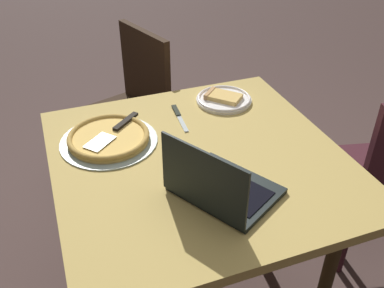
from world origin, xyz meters
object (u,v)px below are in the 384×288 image
(table_knife, at_px, (178,115))
(pizza_tray, at_px, (109,138))
(chair_near, at_px, (129,105))
(laptop, at_px, (219,186))
(pizza_plate, at_px, (224,99))
(dining_table, at_px, (199,173))

(table_knife, bearing_deg, pizza_tray, 15.89)
(pizza_tray, distance_m, chair_near, 0.75)
(laptop, bearing_deg, pizza_tray, -58.59)
(laptop, height_order, chair_near, laptop)
(pizza_plate, distance_m, chair_near, 0.67)
(pizza_plate, distance_m, pizza_tray, 0.57)
(pizza_plate, bearing_deg, dining_table, 54.49)
(pizza_tray, distance_m, table_knife, 0.33)
(laptop, bearing_deg, table_knife, -94.58)
(table_knife, relative_size, chair_near, 0.24)
(dining_table, distance_m, pizza_tray, 0.38)
(pizza_tray, relative_size, table_knife, 1.73)
(dining_table, height_order, laptop, laptop)
(dining_table, bearing_deg, laptop, 85.11)
(table_knife, distance_m, chair_near, 0.63)
(laptop, relative_size, pizza_tray, 1.07)
(pizza_tray, height_order, table_knife, pizza_tray)
(dining_table, xyz_separation_m, table_knife, (-0.02, -0.31, 0.08))
(pizza_tray, xyz_separation_m, chair_near, (-0.22, -0.67, -0.25))
(dining_table, relative_size, laptop, 2.63)
(dining_table, height_order, table_knife, table_knife)
(pizza_plate, relative_size, pizza_tray, 0.66)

